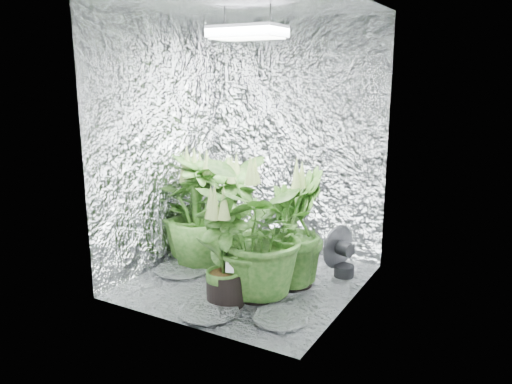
{
  "coord_description": "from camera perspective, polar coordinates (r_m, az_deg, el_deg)",
  "views": [
    {
      "loc": [
        1.8,
        -3.08,
        1.54
      ],
      "look_at": [
        0.07,
        0.0,
        0.71
      ],
      "focal_mm": 35.0,
      "sensor_mm": 36.0,
      "label": 1
    }
  ],
  "objects": [
    {
      "name": "plant_e",
      "position": [
        3.44,
        0.03,
        -4.66
      ],
      "size": [
        1.16,
        1.16,
        1.02
      ],
      "rotation": [
        0.0,
        0.0,
        3.72
      ],
      "color": "black",
      "rests_on": "ground"
    },
    {
      "name": "plant_f",
      "position": [
        3.38,
        -3.58,
        -6.76
      ],
      "size": [
        0.58,
        0.58,
        0.87
      ],
      "rotation": [
        0.0,
        0.0,
        4.01
      ],
      "color": "black",
      "rests_on": "ground"
    },
    {
      "name": "ground",
      "position": [
        3.89,
        -0.9,
        -10.1
      ],
      "size": [
        1.6,
        1.6,
        0.0
      ],
      "primitive_type": "plane",
      "color": "silver",
      "rests_on": "ground"
    },
    {
      "name": "ceiling",
      "position": [
        3.6,
        -1.03,
        20.57
      ],
      "size": [
        1.6,
        1.6,
        0.01
      ],
      "primitive_type": "cube",
      "color": "silver",
      "rests_on": "walls"
    },
    {
      "name": "circulation_fan",
      "position": [
        3.99,
        9.71,
        -7.07
      ],
      "size": [
        0.21,
        0.33,
        0.4
      ],
      "rotation": [
        0.0,
        0.0,
        -0.35
      ],
      "color": "black",
      "rests_on": "ground"
    },
    {
      "name": "plant_b",
      "position": [
        4.14,
        -2.48,
        -2.4
      ],
      "size": [
        0.61,
        0.61,
        0.93
      ],
      "rotation": [
        0.0,
        0.0,
        1.03
      ],
      "color": "black",
      "rests_on": "ground"
    },
    {
      "name": "plant_a",
      "position": [
        4.25,
        -6.94,
        -1.94
      ],
      "size": [
        0.89,
        0.89,
        0.92
      ],
      "rotation": [
        0.0,
        0.0,
        0.2
      ],
      "color": "black",
      "rests_on": "ground"
    },
    {
      "name": "plant_c",
      "position": [
        3.68,
        4.66,
        -4.26
      ],
      "size": [
        0.51,
        0.51,
        0.95
      ],
      "rotation": [
        0.0,
        0.0,
        1.65
      ],
      "color": "black",
      "rests_on": "ground"
    },
    {
      "name": "plant_label",
      "position": [
        3.36,
        -3.01,
        -8.45
      ],
      "size": [
        0.06,
        0.04,
        0.09
      ],
      "primitive_type": "cube",
      "rotation": [
        -0.21,
        0.0,
        0.33
      ],
      "color": "white",
      "rests_on": "plant_f"
    },
    {
      "name": "plant_d",
      "position": [
        4.05,
        -6.68,
        -2.32
      ],
      "size": [
        0.68,
        0.68,
        1.0
      ],
      "rotation": [
        0.0,
        0.0,
        2.03
      ],
      "color": "black",
      "rests_on": "ground"
    },
    {
      "name": "grow_lamp",
      "position": [
        3.58,
        -1.02,
        17.8
      ],
      "size": [
        0.5,
        0.3,
        0.22
      ],
      "color": "gray",
      "rests_on": "ceiling"
    },
    {
      "name": "walls",
      "position": [
        3.61,
        -0.96,
        4.63
      ],
      "size": [
        1.62,
        1.62,
        2.0
      ],
      "color": "silver",
      "rests_on": "ground"
    }
  ]
}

